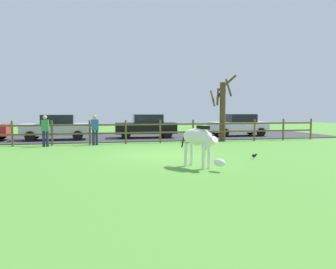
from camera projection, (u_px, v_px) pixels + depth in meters
The scene contains 11 objects.
ground_plane at pixel (162, 155), 13.72m from camera, with size 60.00×60.00×0.00m, color #549338.
parking_asphalt at pixel (136, 137), 22.77m from camera, with size 28.00×7.40×0.05m, color #38383D.
paddock_fence at pixel (143, 130), 18.51m from camera, with size 21.96×0.11×1.34m.
bare_tree at pixel (222, 108), 19.70m from camera, with size 1.67×1.50×4.05m.
zebra at pixel (199, 140), 10.66m from camera, with size 1.16×1.75×1.41m.
crow_on_grass at pixel (254, 156), 12.71m from camera, with size 0.21×0.10×0.20m.
parked_car_silver at pixel (56, 127), 20.06m from camera, with size 4.02×1.92×1.56m.
parked_car_black at pixel (146, 126), 21.59m from camera, with size 4.07×2.01×1.56m.
parked_car_white at pixel (239, 125), 23.07m from camera, with size 4.03×1.95×1.56m.
visitor_left_of_tree at pixel (95, 129), 17.46m from camera, with size 0.39×0.27×1.64m.
visitor_right_of_tree at pixel (45, 129), 16.75m from camera, with size 0.37×0.23×1.64m.
Camera 1 is at (-2.73, -13.34, 1.94)m, focal length 34.59 mm.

